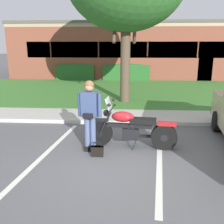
{
  "coord_description": "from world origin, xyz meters",
  "views": [
    {
      "loc": [
        0.23,
        -5.2,
        2.49
      ],
      "look_at": [
        -0.17,
        0.97,
        0.85
      ],
      "focal_mm": 40.61,
      "sensor_mm": 36.0,
      "label": 1
    }
  ],
  "objects_px": {
    "handbag": "(97,150)",
    "hedge_center_left": "(126,71)",
    "hedge_left": "(76,71)",
    "brick_building": "(143,50)",
    "rider_person": "(90,111)",
    "motorcycle": "(135,129)"
  },
  "relations": [
    {
      "from": "handbag",
      "to": "brick_building",
      "type": "relative_size",
      "value": 0.02
    },
    {
      "from": "motorcycle",
      "to": "hedge_left",
      "type": "relative_size",
      "value": 0.82
    },
    {
      "from": "handbag",
      "to": "hedge_left",
      "type": "bearing_deg",
      "value": 103.68
    },
    {
      "from": "motorcycle",
      "to": "rider_person",
      "type": "height_order",
      "value": "rider_person"
    },
    {
      "from": "brick_building",
      "to": "hedge_left",
      "type": "bearing_deg",
      "value": -135.56
    },
    {
      "from": "hedge_center_left",
      "to": "motorcycle",
      "type": "bearing_deg",
      "value": -88.38
    },
    {
      "from": "handbag",
      "to": "hedge_left",
      "type": "relative_size",
      "value": 0.13
    },
    {
      "from": "motorcycle",
      "to": "handbag",
      "type": "bearing_deg",
      "value": -145.43
    },
    {
      "from": "hedge_center_left",
      "to": "brick_building",
      "type": "bearing_deg",
      "value": 73.84
    },
    {
      "from": "rider_person",
      "to": "hedge_center_left",
      "type": "xyz_separation_m",
      "value": [
        0.73,
        12.65,
        -0.34
      ]
    },
    {
      "from": "rider_person",
      "to": "handbag",
      "type": "xyz_separation_m",
      "value": [
        0.21,
        -0.34,
        -0.85
      ]
    },
    {
      "from": "hedge_left",
      "to": "hedge_center_left",
      "type": "xyz_separation_m",
      "value": [
        3.68,
        -0.0,
        0.0
      ]
    },
    {
      "from": "handbag",
      "to": "hedge_center_left",
      "type": "bearing_deg",
      "value": 87.73
    },
    {
      "from": "motorcycle",
      "to": "brick_building",
      "type": "bearing_deg",
      "value": 86.36
    },
    {
      "from": "motorcycle",
      "to": "handbag",
      "type": "xyz_separation_m",
      "value": [
        -0.86,
        -0.6,
        -0.34
      ]
    },
    {
      "from": "rider_person",
      "to": "handbag",
      "type": "distance_m",
      "value": 0.94
    },
    {
      "from": "brick_building",
      "to": "handbag",
      "type": "bearing_deg",
      "value": -96.25
    },
    {
      "from": "handbag",
      "to": "brick_building",
      "type": "distance_m",
      "value": 18.24
    },
    {
      "from": "rider_person",
      "to": "hedge_left",
      "type": "bearing_deg",
      "value": 103.13
    },
    {
      "from": "brick_building",
      "to": "rider_person",
      "type": "bearing_deg",
      "value": -97.04
    },
    {
      "from": "hedge_center_left",
      "to": "brick_building",
      "type": "distance_m",
      "value": 5.43
    },
    {
      "from": "handbag",
      "to": "hedge_center_left",
      "type": "distance_m",
      "value": 13.01
    }
  ]
}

